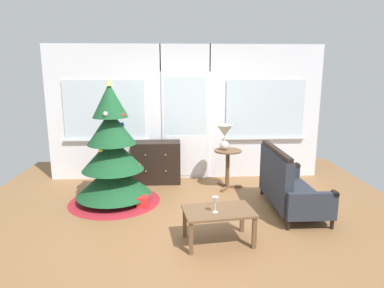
% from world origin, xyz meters
% --- Properties ---
extents(ground_plane, '(6.76, 6.76, 0.00)m').
position_xyz_m(ground_plane, '(0.00, 0.00, 0.00)').
color(ground_plane, brown).
extents(back_wall_with_door, '(5.20, 0.14, 2.55)m').
position_xyz_m(back_wall_with_door, '(0.00, 2.08, 1.28)').
color(back_wall_with_door, white).
rests_on(back_wall_with_door, ground).
extents(christmas_tree, '(1.46, 1.46, 1.97)m').
position_xyz_m(christmas_tree, '(-1.19, 0.84, 0.69)').
color(christmas_tree, '#4C331E').
rests_on(christmas_tree, ground).
extents(dresser_cabinet, '(0.90, 0.45, 0.78)m').
position_xyz_m(dresser_cabinet, '(-0.56, 1.79, 0.39)').
color(dresser_cabinet, black).
rests_on(dresser_cabinet, ground).
extents(settee_sofa, '(0.73, 1.46, 0.96)m').
position_xyz_m(settee_sofa, '(1.47, 0.38, 0.38)').
color(settee_sofa, black).
rests_on(settee_sofa, ground).
extents(side_table, '(0.50, 0.48, 0.70)m').
position_xyz_m(side_table, '(0.73, 1.40, 0.50)').
color(side_table, brown).
rests_on(side_table, ground).
extents(table_lamp, '(0.28, 0.28, 0.44)m').
position_xyz_m(table_lamp, '(0.67, 1.44, 0.98)').
color(table_lamp, silver).
rests_on(table_lamp, side_table).
extents(coffee_table, '(0.90, 0.63, 0.42)m').
position_xyz_m(coffee_table, '(0.32, -0.56, 0.36)').
color(coffee_table, brown).
rests_on(coffee_table, ground).
extents(wine_glass, '(0.08, 0.08, 0.20)m').
position_xyz_m(wine_glass, '(0.27, -0.63, 0.56)').
color(wine_glass, silver).
rests_on(wine_glass, coffee_table).
extents(gift_box, '(0.18, 0.16, 0.18)m').
position_xyz_m(gift_box, '(-0.71, 0.56, 0.09)').
color(gift_box, red).
rests_on(gift_box, ground).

